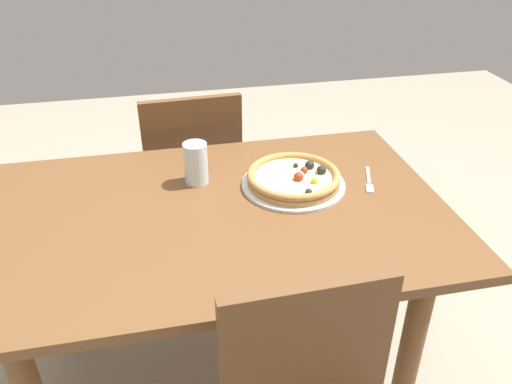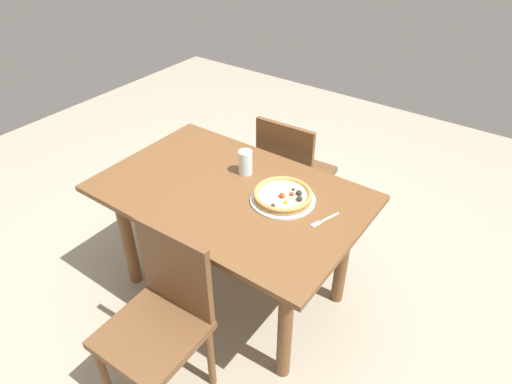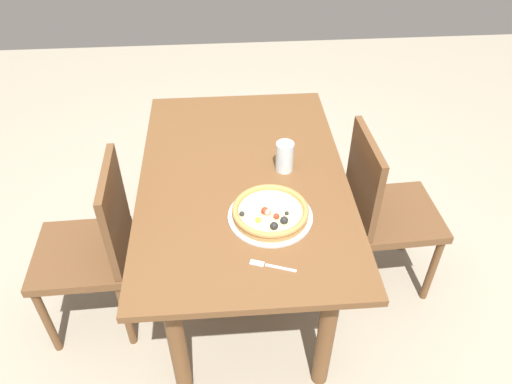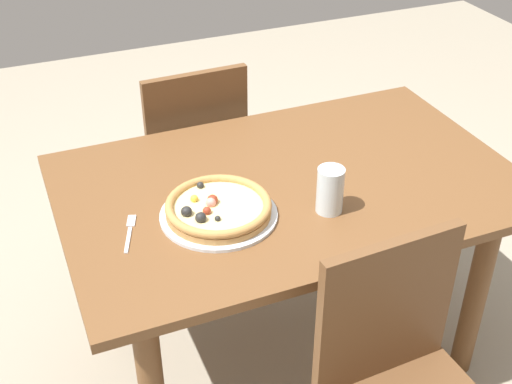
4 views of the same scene
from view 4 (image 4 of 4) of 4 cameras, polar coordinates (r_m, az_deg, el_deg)
name	(u,v)px [view 4 (image 4 of 4)]	position (r m, az deg, el deg)	size (l,w,h in m)	color
ground_plane	(285,351)	(2.50, 2.42, -13.18)	(6.00, 6.00, 0.00)	#9E937F
dining_table	(289,212)	(2.10, 2.81, -1.68)	(1.36, 0.87, 0.73)	brown
chair_far	(189,156)	(2.64, -5.62, 2.99)	(0.41, 0.41, 0.87)	brown
plate	(219,215)	(1.88, -3.14, -1.92)	(0.33, 0.33, 0.01)	silver
pizza	(218,207)	(1.86, -3.21, -1.29)	(0.29, 0.29, 0.05)	#B78447
fork	(130,230)	(1.86, -10.52, -3.16)	(0.07, 0.16, 0.00)	silver
drinking_glass	(330,190)	(1.88, 6.22, 0.16)	(0.08, 0.08, 0.13)	silver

